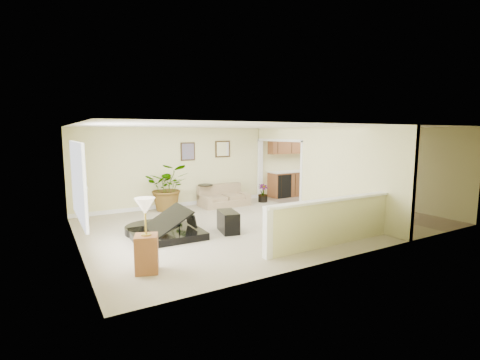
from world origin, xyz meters
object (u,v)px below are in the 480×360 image
piano_bench (228,222)px  accent_table (205,192)px  piano (163,210)px  loveseat (223,195)px  small_plant (263,194)px  lamp_stand (146,241)px  palm_plant (168,187)px

piano_bench → accent_table: size_ratio=1.07×
piano → loveseat: bearing=41.5°
small_plant → lamp_stand: bearing=-141.5°
piano_bench → loveseat: loveseat is taller
piano → accent_table: size_ratio=2.74×
accent_table → palm_plant: 1.26m
accent_table → palm_plant: bearing=179.5°
loveseat → lamp_stand: 5.57m
accent_table → small_plant: bearing=-11.2°
piano → palm_plant: size_ratio=1.19×
piano → piano_bench: (1.45, -0.44, -0.36)m
piano_bench → palm_plant: 3.07m
loveseat → palm_plant: bearing=173.1°
small_plant → loveseat: bearing=172.9°
lamp_stand → piano: bearing=64.9°
piano → accent_table: piano is taller
small_plant → piano: bearing=-152.8°
piano_bench → accent_table: 3.09m
loveseat → small_plant: bearing=-6.8°
palm_plant → lamp_stand: size_ratio=1.26×
accent_table → loveseat: bearing=-21.6°
piano → palm_plant: piano is taller
loveseat → accent_table: bearing=158.7°
piano → piano_bench: piano is taller
loveseat → palm_plant: palm_plant is taller
piano_bench → lamp_stand: lamp_stand is taller
palm_plant → small_plant: bearing=-7.1°
accent_table → lamp_stand: lamp_stand is taller
piano → lamp_stand: bearing=-113.8°
piano_bench → lamp_stand: size_ratio=0.58×
accent_table → small_plant: size_ratio=1.13×
piano → small_plant: size_ratio=3.09×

